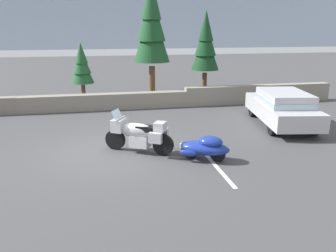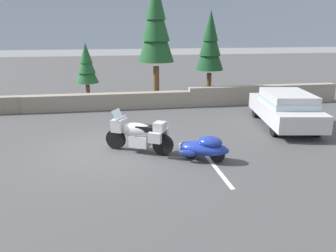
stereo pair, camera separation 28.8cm
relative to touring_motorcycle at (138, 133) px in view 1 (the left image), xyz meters
name	(u,v)px [view 1 (the left image)]	position (x,y,z in m)	size (l,w,h in m)	color
ground_plane	(111,152)	(-0.88, 0.22, -0.62)	(80.00, 80.00, 0.00)	#424244
stone_guard_wall	(120,100)	(-0.16, 6.27, -0.20)	(24.00, 0.58, 0.94)	gray
distant_ridgeline	(95,13)	(-0.88, 96.28, 7.38)	(240.00, 80.00, 16.00)	#99A8BF
touring_motorcycle	(138,133)	(0.00, 0.00, 0.00)	(2.07, 1.42, 1.33)	black
car_shaped_trailer	(205,147)	(1.86, -1.08, -0.21)	(2.09, 1.42, 0.76)	black
sedan_at_right_edge	(282,107)	(6.06, 1.97, 0.15)	(2.58, 4.75, 1.41)	black
pine_tree_tall	(151,24)	(1.70, 7.88, 3.40)	(1.88, 1.88, 6.42)	brown
pine_tree_secondary	(82,65)	(-1.94, 8.28, 1.33)	(1.20, 1.20, 3.13)	brown
pine_tree_far_right	(206,44)	(4.78, 8.32, 2.36)	(1.54, 1.54, 4.77)	brown
parking_stripe_marker	(212,162)	(2.03, -1.28, -0.62)	(0.12, 3.60, 0.01)	silver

